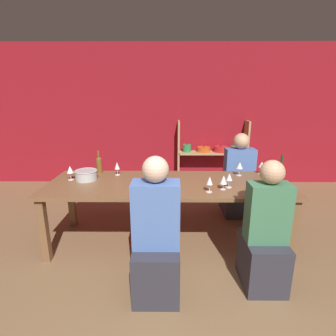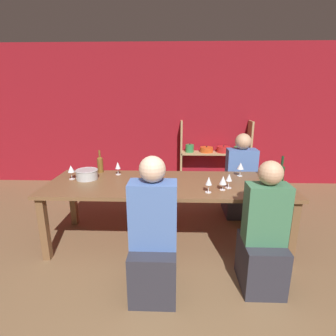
% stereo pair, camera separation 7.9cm
% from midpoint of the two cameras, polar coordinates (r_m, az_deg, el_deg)
% --- Properties ---
extents(wall_back_red, '(8.80, 0.06, 2.70)m').
position_cam_midpoint_polar(wall_back_red, '(5.25, 0.13, 11.18)').
color(wall_back_red, maroon).
rests_on(wall_back_red, ground_plane).
extents(shelf_unit, '(1.35, 0.30, 1.29)m').
position_cam_midpoint_polar(shelf_unit, '(5.26, 9.20, 1.54)').
color(shelf_unit, tan).
rests_on(shelf_unit, ground_plane).
extents(dining_table, '(2.81, 0.98, 0.77)m').
position_cam_midpoint_polar(dining_table, '(3.10, -0.75, -4.53)').
color(dining_table, brown).
rests_on(dining_table, ground_plane).
extents(mixing_bowl, '(0.27, 0.27, 0.12)m').
position_cam_midpoint_polar(mixing_bowl, '(3.32, -18.03, -1.40)').
color(mixing_bowl, '#B7BABC').
rests_on(mixing_bowl, dining_table).
extents(wine_bottle_green, '(0.08, 0.08, 0.30)m').
position_cam_midpoint_polar(wine_bottle_green, '(3.55, -15.39, 0.81)').
color(wine_bottle_green, brown).
rests_on(wine_bottle_green, dining_table).
extents(wine_bottle_dark, '(0.07, 0.07, 0.36)m').
position_cam_midpoint_polar(wine_bottle_dark, '(3.14, 22.55, -1.33)').
color(wine_bottle_dark, '#19381E').
rests_on(wine_bottle_dark, dining_table).
extents(wine_glass_red_a, '(0.06, 0.06, 0.17)m').
position_cam_midpoint_polar(wine_glass_red_a, '(3.44, -4.77, 0.84)').
color(wine_glass_red_a, white).
rests_on(wine_glass_red_a, dining_table).
extents(wine_glass_red_b, '(0.08, 0.08, 0.16)m').
position_cam_midpoint_polar(wine_glass_red_b, '(3.57, 19.14, 0.62)').
color(wine_glass_red_b, white).
rests_on(wine_glass_red_b, dining_table).
extents(wine_glass_white_a, '(0.08, 0.08, 0.16)m').
position_cam_midpoint_polar(wine_glass_white_a, '(2.88, 11.23, -2.59)').
color(wine_glass_white_a, white).
rests_on(wine_glass_white_a, dining_table).
extents(wine_glass_white_b, '(0.08, 0.08, 0.18)m').
position_cam_midpoint_polar(wine_glass_white_b, '(3.42, 14.69, 0.48)').
color(wine_glass_white_b, white).
rests_on(wine_glass_white_b, dining_table).
extents(wine_glass_empty_a, '(0.07, 0.07, 0.17)m').
position_cam_midpoint_polar(wine_glass_empty_a, '(3.40, -11.68, 0.41)').
color(wine_glass_empty_a, white).
rests_on(wine_glass_empty_a, dining_table).
extents(wine_glass_red_c, '(0.07, 0.07, 0.16)m').
position_cam_midpoint_polar(wine_glass_red_c, '(2.95, 12.45, -2.03)').
color(wine_glass_red_c, white).
rests_on(wine_glass_red_c, dining_table).
extents(wine_glass_white_c, '(0.07, 0.07, 0.17)m').
position_cam_midpoint_polar(wine_glass_white_c, '(2.77, 8.23, -2.85)').
color(wine_glass_white_c, white).
rests_on(wine_glass_white_c, dining_table).
extents(wine_glass_white_d, '(0.06, 0.06, 0.15)m').
position_cam_midpoint_polar(wine_glass_white_d, '(2.91, -4.88, -2.13)').
color(wine_glass_white_d, white).
rests_on(wine_glass_white_d, dining_table).
extents(wine_glass_red_d, '(0.08, 0.08, 0.17)m').
position_cam_midpoint_polar(wine_glass_red_d, '(3.36, -21.18, -0.41)').
color(wine_glass_red_d, white).
rests_on(wine_glass_red_d, dining_table).
extents(person_near_a, '(0.37, 0.46, 1.23)m').
position_cam_midpoint_polar(person_near_a, '(2.66, 19.44, -14.73)').
color(person_near_a, '#2D2D38').
rests_on(person_near_a, ground_plane).
extents(person_far_a, '(0.43, 0.54, 1.23)m').
position_cam_midpoint_polar(person_far_a, '(4.09, 14.45, -3.53)').
color(person_far_a, '#2D2D38').
rests_on(person_far_a, ground_plane).
extents(person_near_b, '(0.41, 0.51, 1.29)m').
position_cam_midpoint_polar(person_near_b, '(2.42, -3.51, -16.45)').
color(person_near_b, '#2D2D38').
rests_on(person_near_b, ground_plane).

